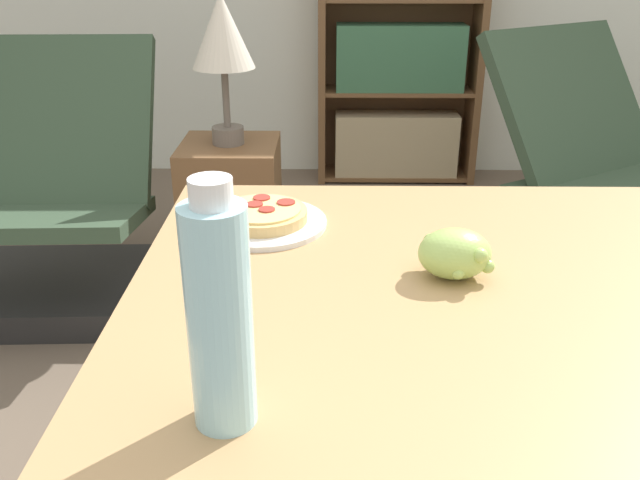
# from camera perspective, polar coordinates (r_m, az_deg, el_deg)

# --- Properties ---
(dining_table) EXTENTS (1.33, 0.86, 0.72)m
(dining_table) POSITION_cam_1_polar(r_m,az_deg,el_deg) (1.15, 19.33, -7.27)
(dining_table) COLOR tan
(dining_table) RESTS_ON ground_plane
(pizza_on_plate) EXTENTS (0.24, 0.24, 0.04)m
(pizza_on_plate) POSITION_cam_1_polar(r_m,az_deg,el_deg) (1.24, -4.90, 1.85)
(pizza_on_plate) COLOR white
(pizza_on_plate) RESTS_ON dining_table
(grape_bunch) EXTENTS (0.12, 0.09, 0.08)m
(grape_bunch) POSITION_cam_1_polar(r_m,az_deg,el_deg) (1.06, 11.26, -1.18)
(grape_bunch) COLOR #A8CC66
(grape_bunch) RESTS_ON dining_table
(drink_bottle) EXTENTS (0.07, 0.07, 0.28)m
(drink_bottle) POSITION_cam_1_polar(r_m,az_deg,el_deg) (0.70, -8.47, -6.29)
(drink_bottle) COLOR #A3DBEA
(drink_bottle) RESTS_ON dining_table
(lounge_chair_near) EXTENTS (0.72, 0.79, 0.88)m
(lounge_chair_near) POSITION_cam_1_polar(r_m,az_deg,el_deg) (2.54, -21.67, 1.29)
(lounge_chair_near) COLOR black
(lounge_chair_near) RESTS_ON ground_plane
(lounge_chair_far) EXTENTS (0.94, 1.01, 0.88)m
(lounge_chair_far) POSITION_cam_1_polar(r_m,az_deg,el_deg) (2.86, 21.99, 3.77)
(lounge_chair_far) COLOR black
(lounge_chair_far) RESTS_ON ground_plane
(bookshelf) EXTENTS (0.82, 0.25, 1.39)m
(bookshelf) POSITION_cam_1_polar(r_m,az_deg,el_deg) (3.56, 6.73, 15.34)
(bookshelf) COLOR brown
(bookshelf) RESTS_ON ground_plane
(side_table) EXTENTS (0.34, 0.34, 0.54)m
(side_table) POSITION_cam_1_polar(r_m,az_deg,el_deg) (2.50, -7.37, 2.11)
(side_table) COLOR brown
(side_table) RESTS_ON ground_plane
(table_lamp) EXTENTS (0.21, 0.21, 0.50)m
(table_lamp) POSITION_cam_1_polar(r_m,az_deg,el_deg) (2.33, -8.21, 16.46)
(table_lamp) COLOR #665B51
(table_lamp) RESTS_ON side_table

